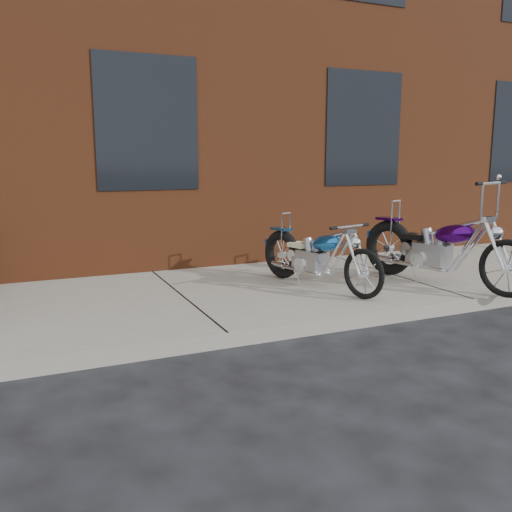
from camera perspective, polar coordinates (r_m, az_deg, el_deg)
name	(u,v)px	position (r m, az deg, el deg)	size (l,w,h in m)	color
ground	(228,348)	(5.08, -2.94, -9.68)	(120.00, 120.00, 0.00)	black
sidewalk	(182,302)	(6.42, -7.75, -4.80)	(22.00, 3.00, 0.15)	gray
building_brick	(92,50)	(12.79, -16.88, 20.03)	(22.00, 10.00, 8.00)	brown
chopper_purple	(438,251)	(7.21, 18.66, 0.47)	(0.83, 2.29, 1.32)	black
chopper_blue	(316,258)	(6.74, 6.39, -0.22)	(0.68, 1.98, 0.88)	black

